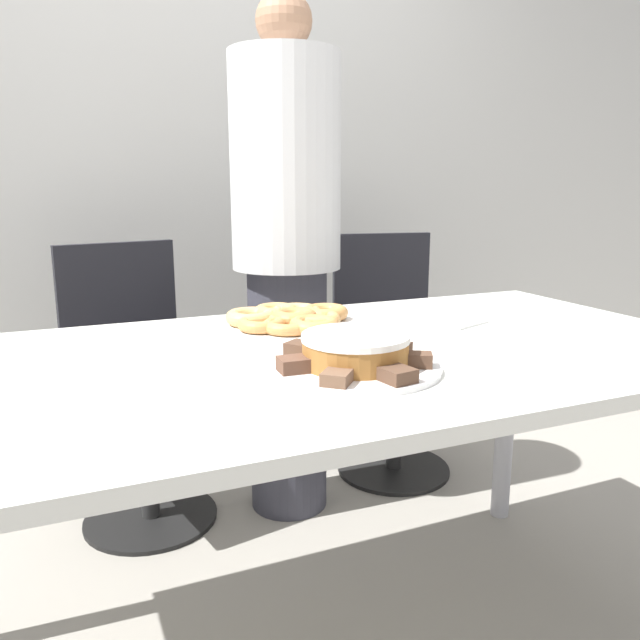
% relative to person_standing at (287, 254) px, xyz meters
% --- Properties ---
extents(wall_back, '(8.00, 0.05, 2.60)m').
position_rel_person_standing_xyz_m(wall_back, '(-0.18, 0.80, 0.41)').
color(wall_back, silver).
rests_on(wall_back, ground_plane).
extents(table, '(1.75, 0.91, 0.77)m').
position_rel_person_standing_xyz_m(table, '(-0.18, -0.75, -0.20)').
color(table, silver).
rests_on(table, ground_plane).
extents(person_standing, '(0.35, 0.35, 1.68)m').
position_rel_person_standing_xyz_m(person_standing, '(0.00, 0.00, 0.00)').
color(person_standing, '#383842').
rests_on(person_standing, ground_plane).
extents(office_chair_left, '(0.52, 0.52, 0.92)m').
position_rel_person_standing_xyz_m(office_chair_left, '(-0.48, 0.14, -0.44)').
color(office_chair_left, black).
rests_on(office_chair_left, ground_plane).
extents(office_chair_right, '(0.51, 0.51, 0.92)m').
position_rel_person_standing_xyz_m(office_chair_right, '(0.48, 0.14, -0.44)').
color(office_chair_right, black).
rests_on(office_chair_right, ground_plane).
extents(plate_cake, '(0.32, 0.32, 0.01)m').
position_rel_person_standing_xyz_m(plate_cake, '(-0.20, -0.90, -0.12)').
color(plate_cake, white).
rests_on(plate_cake, table).
extents(plate_donuts, '(0.34, 0.34, 0.01)m').
position_rel_person_standing_xyz_m(plate_donuts, '(-0.18, -0.54, -0.12)').
color(plate_donuts, white).
rests_on(plate_donuts, table).
extents(frosted_cake, '(0.20, 0.20, 0.06)m').
position_rel_person_standing_xyz_m(frosted_cake, '(-0.20, -0.90, -0.08)').
color(frosted_cake, '#9E662D').
rests_on(frosted_cake, plate_cake).
extents(lamington_0, '(0.07, 0.07, 0.02)m').
position_rel_person_standing_xyz_m(lamington_0, '(-0.08, -0.85, -0.10)').
color(lamington_0, '#513828').
rests_on(lamington_0, plate_cake).
extents(lamington_1, '(0.05, 0.05, 0.03)m').
position_rel_person_standing_xyz_m(lamington_1, '(-0.16, -0.78, -0.10)').
color(lamington_1, '#513828').
rests_on(lamington_1, plate_cake).
extents(lamington_2, '(0.07, 0.07, 0.03)m').
position_rel_person_standing_xyz_m(lamington_2, '(-0.27, -0.80, -0.10)').
color(lamington_2, '#513828').
rests_on(lamington_2, plate_cake).
extents(lamington_3, '(0.06, 0.05, 0.03)m').
position_rel_person_standing_xyz_m(lamington_3, '(-0.32, -0.89, -0.10)').
color(lamington_3, brown).
rests_on(lamington_3, plate_cake).
extents(lamington_4, '(0.07, 0.07, 0.02)m').
position_rel_person_standing_xyz_m(lamington_4, '(-0.27, -0.99, -0.10)').
color(lamington_4, brown).
rests_on(lamington_4, plate_cake).
extents(lamington_5, '(0.06, 0.07, 0.02)m').
position_rel_person_standing_xyz_m(lamington_5, '(-0.17, -1.02, -0.10)').
color(lamington_5, '#513828').
rests_on(lamington_5, plate_cake).
extents(lamington_6, '(0.06, 0.06, 0.03)m').
position_rel_person_standing_xyz_m(lamington_6, '(-0.09, -0.96, -0.10)').
color(lamington_6, '#513828').
rests_on(lamington_6, plate_cake).
extents(donut_0, '(0.11, 0.11, 0.04)m').
position_rel_person_standing_xyz_m(donut_0, '(-0.18, -0.54, -0.09)').
color(donut_0, '#C68447').
rests_on(donut_0, plate_donuts).
extents(donut_1, '(0.12, 0.12, 0.04)m').
position_rel_person_standing_xyz_m(donut_1, '(-0.27, -0.49, -0.09)').
color(donut_1, '#E5AD66').
rests_on(donut_1, plate_donuts).
extents(donut_2, '(0.11, 0.11, 0.03)m').
position_rel_person_standing_xyz_m(donut_2, '(-0.27, -0.56, -0.10)').
color(donut_2, '#D18E4C').
rests_on(donut_2, plate_donuts).
extents(donut_3, '(0.12, 0.12, 0.03)m').
position_rel_person_standing_xyz_m(donut_3, '(-0.22, -0.60, -0.10)').
color(donut_3, '#D18E4C').
rests_on(donut_3, plate_donuts).
extents(donut_4, '(0.12, 0.12, 0.03)m').
position_rel_person_standing_xyz_m(donut_4, '(-0.16, -0.63, -0.09)').
color(donut_4, '#D18E4C').
rests_on(donut_4, plate_donuts).
extents(donut_5, '(0.12, 0.12, 0.03)m').
position_rel_person_standing_xyz_m(donut_5, '(-0.14, -0.56, -0.09)').
color(donut_5, tan).
rests_on(donut_5, plate_donuts).
extents(donut_6, '(0.12, 0.12, 0.03)m').
position_rel_person_standing_xyz_m(donut_6, '(-0.08, -0.50, -0.09)').
color(donut_6, '#D18E4C').
rests_on(donut_6, plate_donuts).
extents(donut_7, '(0.13, 0.13, 0.03)m').
position_rel_person_standing_xyz_m(donut_7, '(-0.15, -0.46, -0.09)').
color(donut_7, '#E5AD66').
rests_on(donut_7, plate_donuts).
extents(donut_8, '(0.11, 0.11, 0.04)m').
position_rel_person_standing_xyz_m(donut_8, '(-0.20, -0.46, -0.09)').
color(donut_8, tan).
rests_on(donut_8, plate_donuts).
extents(napkin, '(0.15, 0.14, 0.01)m').
position_rel_person_standing_xyz_m(napkin, '(0.22, -0.64, -0.12)').
color(napkin, white).
rests_on(napkin, table).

